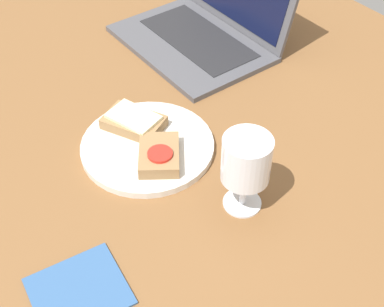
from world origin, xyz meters
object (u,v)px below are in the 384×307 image
Objects in this scene: sandwich_with_tomato at (159,155)px; napkin at (79,291)px; wine_glass at (246,162)px; plate at (147,145)px; sandwich_with_cheese at (134,121)px; laptop at (210,19)px.

napkin is at bearing -59.22° from sandwich_with_tomato.
wine_glass is 1.08× the size of napkin.
napkin is (18.92, -23.91, -0.47)cm from plate.
sandwich_with_cheese is 0.91× the size of wine_glass.
sandwich_with_tomato is 42.54cm from laptop.
sandwich_with_tomato is at bearing -7.03° from plate.
wine_glass is (15.23, 5.81, 6.96)cm from sandwich_with_tomato.
sandwich_with_cheese is (-4.99, 0.59, 1.96)cm from plate.
sandwich_with_cheese reaches higher than napkin.
wine_glass is 0.41× the size of laptop.
sandwich_with_tomato is at bearing -50.05° from laptop.
sandwich_with_tomato reaches higher than plate.
napkin is (23.91, -24.50, -2.43)cm from sandwich_with_cheese.
plate is 1.89× the size of sandwich_with_cheese.
sandwich_with_tomato is 0.90× the size of napkin.
napkin is (-1.37, -29.09, -9.34)cm from wine_glass.
wine_glass is at bearing 10.29° from sandwich_with_cheese.
wine_glass is (25.28, 4.59, 6.92)cm from sandwich_with_cheese.
plate is 2.05× the size of sandwich_with_tomato.
laptop is at bearing 129.95° from sandwich_with_tomato.
sandwich_with_tomato is (5.06, -0.62, 1.91)cm from plate.
napkin is at bearing -92.69° from wine_glass.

